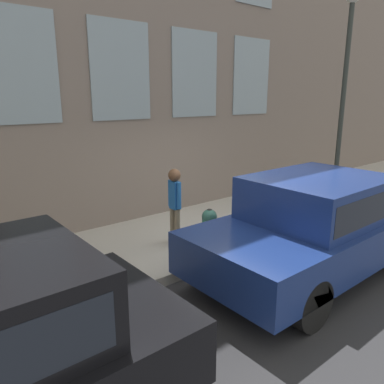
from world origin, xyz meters
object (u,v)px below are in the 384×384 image
Objects in this scene: person at (175,200)px; street_lamp at (345,76)px; parked_car_navy_near at (317,221)px; fire_hydrant at (209,227)px.

person is 5.43m from street_lamp.
parked_car_navy_near is 4.67m from street_lamp.
parked_car_navy_near reaches higher than person.
fire_hydrant is 0.49× the size of person.
parked_car_navy_near is at bearing 115.90° from street_lamp.
fire_hydrant is 0.16× the size of parked_car_navy_near.
fire_hydrant is at bearing 89.96° from street_lamp.
street_lamp is at bearing -90.04° from fire_hydrant.
fire_hydrant is 0.85m from person.
person is 0.32× the size of parked_car_navy_near.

